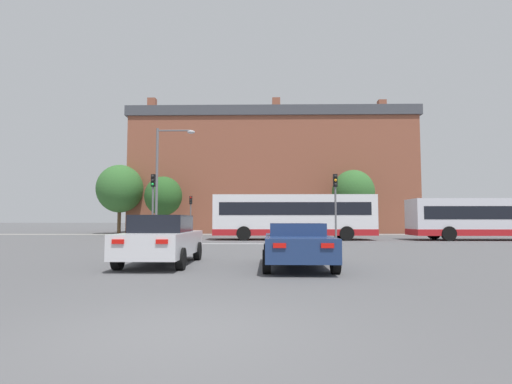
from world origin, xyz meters
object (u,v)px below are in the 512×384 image
at_px(car_saloon_left, 162,239).
at_px(traffic_light_far_left, 191,208).
at_px(traffic_light_near_right, 335,197).
at_px(pedestrian_waiting, 254,225).
at_px(car_roadster_right, 297,245).
at_px(bus_crossing_lead, 294,216).
at_px(street_lamp_junction, 164,172).
at_px(traffic_light_near_left, 153,197).
at_px(bus_crossing_trailing, 489,218).

height_order(car_saloon_left, traffic_light_far_left, traffic_light_far_left).
xyz_separation_m(traffic_light_far_left, traffic_light_near_right, (11.64, -14.14, 0.32)).
distance_m(traffic_light_far_left, pedestrian_waiting, 6.49).
xyz_separation_m(car_roadster_right, bus_crossing_lead, (1.19, 16.95, 1.05)).
height_order(car_saloon_left, pedestrian_waiting, car_saloon_left).
relative_size(street_lamp_junction, pedestrian_waiting, 4.64).
bearing_deg(traffic_light_near_right, bus_crossing_lead, 119.00).
height_order(car_roadster_right, pedestrian_waiting, pedestrian_waiting).
distance_m(bus_crossing_lead, pedestrian_waiting, 11.18).
height_order(traffic_light_near_left, street_lamp_junction, street_lamp_junction).
bearing_deg(bus_crossing_trailing, bus_crossing_lead, -91.23).
xyz_separation_m(traffic_light_far_left, pedestrian_waiting, (6.24, 0.72, -1.65)).
distance_m(bus_crossing_lead, bus_crossing_trailing, 13.88).
bearing_deg(pedestrian_waiting, car_saloon_left, 10.88).
xyz_separation_m(street_lamp_junction, pedestrian_waiting, (5.48, 14.50, -3.60)).
bearing_deg(bus_crossing_lead, pedestrian_waiting, -163.85).
xyz_separation_m(car_saloon_left, pedestrian_waiting, (2.37, 26.86, 0.12)).
bearing_deg(bus_crossing_lead, traffic_light_near_right, 29.00).
height_order(car_roadster_right, street_lamp_junction, street_lamp_junction).
bearing_deg(pedestrian_waiting, traffic_light_far_left, -67.52).
xyz_separation_m(car_saloon_left, bus_crossing_lead, (5.47, 16.16, 0.93)).
xyz_separation_m(car_roadster_right, traffic_light_near_left, (-8.12, 13.34, 2.25)).
distance_m(car_saloon_left, car_roadster_right, 4.36).
distance_m(car_saloon_left, bus_crossing_trailing, 25.03).
height_order(traffic_light_far_left, street_lamp_junction, street_lamp_junction).
xyz_separation_m(traffic_light_near_right, pedestrian_waiting, (-5.40, 14.86, -1.97)).
xyz_separation_m(car_saloon_left, street_lamp_junction, (-3.11, 12.36, 3.71)).
bearing_deg(car_saloon_left, street_lamp_junction, 104.10).
bearing_deg(traffic_light_far_left, bus_crossing_lead, -46.93).
relative_size(car_roadster_right, traffic_light_near_right, 1.01).
distance_m(car_roadster_right, traffic_light_far_left, 28.21).
distance_m(car_saloon_left, bus_crossing_lead, 17.08).
bearing_deg(traffic_light_near_left, bus_crossing_trailing, 8.14).
distance_m(traffic_light_near_left, street_lamp_junction, 1.75).
bearing_deg(bus_crossing_lead, traffic_light_far_left, -136.93).
distance_m(traffic_light_far_left, traffic_light_near_left, 13.61).
relative_size(car_saloon_left, car_roadster_right, 1.08).
height_order(traffic_light_near_right, street_lamp_junction, street_lamp_junction).
bearing_deg(bus_crossing_trailing, traffic_light_near_left, -81.86).
bearing_deg(bus_crossing_lead, street_lamp_junction, -66.17).
relative_size(car_saloon_left, street_lamp_junction, 0.64).
bearing_deg(street_lamp_junction, pedestrian_waiting, 69.28).
bearing_deg(street_lamp_junction, traffic_light_near_left, 165.99).
bearing_deg(bus_crossing_lead, traffic_light_near_left, -68.79).
height_order(traffic_light_near_left, pedestrian_waiting, traffic_light_near_left).
bearing_deg(traffic_light_near_right, bus_crossing_trailing, 18.39).
relative_size(traffic_light_far_left, traffic_light_near_left, 0.87).
xyz_separation_m(traffic_light_far_left, traffic_light_near_left, (0.03, -13.60, 0.36)).
height_order(car_saloon_left, street_lamp_junction, street_lamp_junction).
xyz_separation_m(car_saloon_left, traffic_light_far_left, (-3.87, 26.15, 1.77)).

